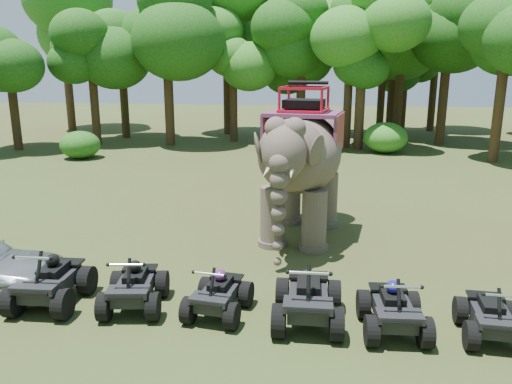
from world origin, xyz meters
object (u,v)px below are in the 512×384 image
at_px(atv_4, 394,302).
at_px(atv_0, 50,275).
at_px(atv_2, 218,289).
at_px(atv_3, 308,291).
at_px(atv_5, 493,310).
at_px(elephant, 302,162).
at_px(atv_1, 134,280).

bearing_deg(atv_4, atv_0, 174.60).
distance_m(atv_2, atv_3, 1.86).
xyz_separation_m(atv_2, atv_4, (3.49, -0.24, 0.04)).
bearing_deg(atv_5, atv_2, -179.20).
height_order(elephant, atv_4, elephant).
bearing_deg(atv_4, atv_3, 171.74).
bearing_deg(elephant, atv_0, -125.34).
relative_size(atv_1, atv_5, 1.09).
distance_m(elephant, atv_4, 6.08).
xyz_separation_m(atv_0, atv_2, (3.66, 0.04, -0.10)).
bearing_deg(atv_2, elephant, 82.01).
height_order(atv_0, atv_5, atv_0).
bearing_deg(atv_2, atv_0, -171.76).
bearing_deg(atv_2, atv_4, 3.68).
relative_size(atv_2, atv_3, 0.83).
height_order(atv_2, atv_4, atv_4).
height_order(atv_0, atv_2, atv_0).
bearing_deg(atv_0, atv_3, -2.84).
bearing_deg(atv_3, atv_1, 176.21).
bearing_deg(atv_5, atv_1, -178.94).
bearing_deg(atv_1, atv_0, 174.64).
distance_m(atv_0, atv_2, 3.66).
bearing_deg(atv_0, atv_4, -3.70).
bearing_deg(atv_0, atv_1, 0.71).
relative_size(elephant, atv_1, 3.24).
xyz_separation_m(elephant, atv_3, (0.39, -5.36, -1.59)).
bearing_deg(atv_3, atv_0, 177.98).
relative_size(atv_0, atv_2, 1.18).
bearing_deg(atv_3, elephant, 92.85).
height_order(atv_0, atv_4, atv_0).
height_order(atv_3, atv_5, atv_3).
height_order(elephant, atv_1, elephant).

